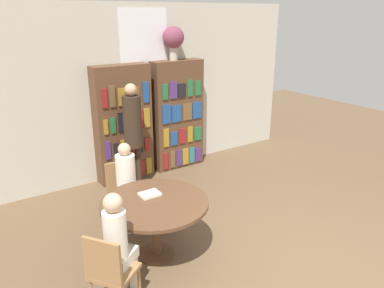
{
  "coord_description": "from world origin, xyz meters",
  "views": [
    {
      "loc": [
        -3.0,
        -2.03,
        2.82
      ],
      "look_at": [
        -0.19,
        2.16,
        1.05
      ],
      "focal_mm": 35.0,
      "sensor_mm": 36.0,
      "label": 1
    }
  ],
  "objects_px": {
    "seated_reader_left": "(127,181)",
    "seated_reader_right": "(118,241)",
    "bookshelf_left": "(123,124)",
    "bookshelf_right": "(177,115)",
    "reading_table": "(155,210)",
    "flower_vase": "(173,39)",
    "librarian_standing": "(133,127)",
    "chair_left_side": "(123,190)",
    "chair_near_camera": "(110,270)"
  },
  "relations": [
    {
      "from": "seated_reader_left",
      "to": "flower_vase",
      "type": "bearing_deg",
      "value": -136.57
    },
    {
      "from": "bookshelf_left",
      "to": "chair_near_camera",
      "type": "bearing_deg",
      "value": -116.85
    },
    {
      "from": "reading_table",
      "to": "seated_reader_right",
      "type": "xyz_separation_m",
      "value": [
        -0.65,
        -0.45,
        0.06
      ]
    },
    {
      "from": "reading_table",
      "to": "chair_left_side",
      "type": "xyz_separation_m",
      "value": [
        0.02,
        0.98,
        -0.14
      ]
    },
    {
      "from": "reading_table",
      "to": "chair_left_side",
      "type": "height_order",
      "value": "chair_left_side"
    },
    {
      "from": "chair_left_side",
      "to": "seated_reader_left",
      "type": "height_order",
      "value": "seated_reader_left"
    },
    {
      "from": "bookshelf_right",
      "to": "librarian_standing",
      "type": "xyz_separation_m",
      "value": [
        -1.15,
        -0.5,
        0.09
      ]
    },
    {
      "from": "chair_near_camera",
      "to": "seated_reader_left",
      "type": "height_order",
      "value": "seated_reader_left"
    },
    {
      "from": "reading_table",
      "to": "seated_reader_left",
      "type": "height_order",
      "value": "seated_reader_left"
    },
    {
      "from": "chair_near_camera",
      "to": "bookshelf_left",
      "type": "bearing_deg",
      "value": 118.32
    },
    {
      "from": "seated_reader_right",
      "to": "librarian_standing",
      "type": "relative_size",
      "value": 0.69
    },
    {
      "from": "bookshelf_right",
      "to": "reading_table",
      "type": "xyz_separation_m",
      "value": [
        -1.74,
        -2.31,
        -0.38
      ]
    },
    {
      "from": "seated_reader_left",
      "to": "seated_reader_right",
      "type": "height_order",
      "value": "seated_reader_right"
    },
    {
      "from": "seated_reader_left",
      "to": "bookshelf_left",
      "type": "bearing_deg",
      "value": -111.54
    },
    {
      "from": "chair_left_side",
      "to": "bookshelf_right",
      "type": "bearing_deg",
      "value": -141.18
    },
    {
      "from": "bookshelf_left",
      "to": "flower_vase",
      "type": "xyz_separation_m",
      "value": [
        1.04,
        0.0,
        1.39
      ]
    },
    {
      "from": "reading_table",
      "to": "seated_reader_right",
      "type": "relative_size",
      "value": 1.03
    },
    {
      "from": "bookshelf_left",
      "to": "librarian_standing",
      "type": "relative_size",
      "value": 1.13
    },
    {
      "from": "bookshelf_right",
      "to": "reading_table",
      "type": "bearing_deg",
      "value": -127.09
    },
    {
      "from": "flower_vase",
      "to": "librarian_standing",
      "type": "distance_m",
      "value": 1.77
    },
    {
      "from": "reading_table",
      "to": "chair_left_side",
      "type": "relative_size",
      "value": 1.46
    },
    {
      "from": "bookshelf_left",
      "to": "bookshelf_right",
      "type": "bearing_deg",
      "value": -0.01
    },
    {
      "from": "seated_reader_left",
      "to": "reading_table",
      "type": "bearing_deg",
      "value": 90.0
    },
    {
      "from": "librarian_standing",
      "to": "chair_left_side",
      "type": "bearing_deg",
      "value": -124.72
    },
    {
      "from": "bookshelf_left",
      "to": "flower_vase",
      "type": "height_order",
      "value": "flower_vase"
    },
    {
      "from": "bookshelf_right",
      "to": "bookshelf_left",
      "type": "bearing_deg",
      "value": 179.99
    },
    {
      "from": "seated_reader_left",
      "to": "bookshelf_right",
      "type": "bearing_deg",
      "value": -137.66
    },
    {
      "from": "chair_near_camera",
      "to": "chair_left_side",
      "type": "relative_size",
      "value": 1.0
    },
    {
      "from": "chair_left_side",
      "to": "seated_reader_left",
      "type": "distance_m",
      "value": 0.27
    },
    {
      "from": "bookshelf_left",
      "to": "flower_vase",
      "type": "relative_size",
      "value": 3.47
    },
    {
      "from": "librarian_standing",
      "to": "seated_reader_right",
      "type": "bearing_deg",
      "value": -118.86
    },
    {
      "from": "flower_vase",
      "to": "seated_reader_left",
      "type": "height_order",
      "value": "flower_vase"
    },
    {
      "from": "flower_vase",
      "to": "reading_table",
      "type": "distance_m",
      "value": 3.36
    },
    {
      "from": "bookshelf_left",
      "to": "reading_table",
      "type": "xyz_separation_m",
      "value": [
        -0.65,
        -2.31,
        -0.38
      ]
    },
    {
      "from": "flower_vase",
      "to": "chair_left_side",
      "type": "relative_size",
      "value": 0.67
    },
    {
      "from": "bookshelf_right",
      "to": "flower_vase",
      "type": "xyz_separation_m",
      "value": [
        -0.06,
        0.01,
        1.39
      ]
    },
    {
      "from": "reading_table",
      "to": "flower_vase",
      "type": "bearing_deg",
      "value": 53.92
    },
    {
      "from": "chair_near_camera",
      "to": "chair_left_side",
      "type": "xyz_separation_m",
      "value": [
        0.82,
        1.53,
        0.0
      ]
    },
    {
      "from": "bookshelf_right",
      "to": "librarian_standing",
      "type": "height_order",
      "value": "bookshelf_right"
    },
    {
      "from": "flower_vase",
      "to": "librarian_standing",
      "type": "bearing_deg",
      "value": -155.1
    },
    {
      "from": "bookshelf_left",
      "to": "bookshelf_right",
      "type": "xyz_separation_m",
      "value": [
        1.09,
        -0.0,
        -0.0
      ]
    },
    {
      "from": "chair_near_camera",
      "to": "librarian_standing",
      "type": "bearing_deg",
      "value": 114.6
    },
    {
      "from": "reading_table",
      "to": "bookshelf_right",
      "type": "bearing_deg",
      "value": 52.91
    },
    {
      "from": "bookshelf_left",
      "to": "chair_near_camera",
      "type": "height_order",
      "value": "bookshelf_left"
    },
    {
      "from": "bookshelf_right",
      "to": "chair_near_camera",
      "type": "height_order",
      "value": "bookshelf_right"
    },
    {
      "from": "bookshelf_left",
      "to": "bookshelf_right",
      "type": "relative_size",
      "value": 1.0
    },
    {
      "from": "seated_reader_right",
      "to": "chair_left_side",
      "type": "bearing_deg",
      "value": 120.05
    },
    {
      "from": "flower_vase",
      "to": "reading_table",
      "type": "relative_size",
      "value": 0.46
    },
    {
      "from": "chair_left_side",
      "to": "seated_reader_right",
      "type": "distance_m",
      "value": 1.59
    },
    {
      "from": "bookshelf_left",
      "to": "chair_left_side",
      "type": "distance_m",
      "value": 1.56
    }
  ]
}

